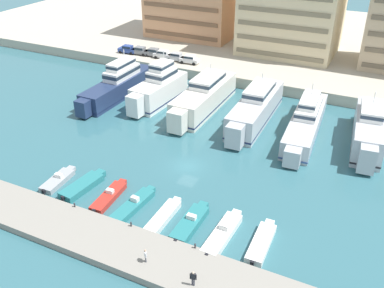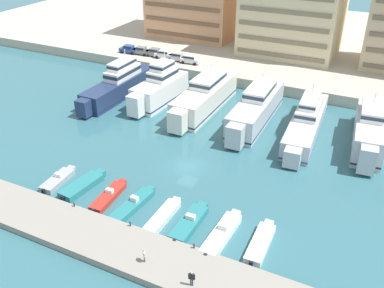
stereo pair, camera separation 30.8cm
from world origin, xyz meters
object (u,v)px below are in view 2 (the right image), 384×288
(yacht_silver_center, at_px, (306,121))
(car_silver_center, at_px, (177,56))
(yacht_white_left, at_px, (159,88))
(yacht_navy_far_left, at_px, (119,84))
(motorboat_teal_center_right, at_px, (190,223))
(motorboat_grey_far_left, at_px, (58,179))
(pedestrian_mid_deck, at_px, (192,277))
(motorboat_teal_left, at_px, (83,185))
(yacht_silver_center_right, at_px, (369,130))
(car_grey_left, at_px, (141,50))
(car_white_center_right, at_px, (191,59))
(motorboat_red_mid_left, at_px, (109,196))
(car_grey_mid_left, at_px, (154,52))
(motorboat_white_right, at_px, (261,243))
(pedestrian_near_edge, at_px, (144,254))
(yacht_ivory_mid_left, at_px, (204,97))
(motorboat_white_center, at_px, (162,217))
(motorboat_teal_center_left, at_px, (133,205))
(car_blue_far_left, at_px, (129,49))
(motorboat_white_mid_right, at_px, (222,234))
(yacht_silver_center_left, at_px, (256,108))
(car_white_center_left, at_px, (164,54))

(yacht_silver_center, relative_size, car_silver_center, 5.51)
(yacht_white_left, bearing_deg, yacht_navy_far_left, -174.44)
(yacht_navy_far_left, xyz_separation_m, motorboat_teal_center_right, (28.42, -27.47, -1.91))
(motorboat_grey_far_left, height_order, pedestrian_mid_deck, pedestrian_mid_deck)
(yacht_white_left, relative_size, motorboat_teal_left, 2.15)
(yacht_silver_center_right, height_order, car_grey_left, yacht_silver_center_right)
(motorboat_teal_left, height_order, car_grey_left, car_grey_left)
(car_silver_center, height_order, car_white_center_right, same)
(motorboat_teal_center_right, bearing_deg, motorboat_teal_left, 177.93)
(yacht_silver_center_right, height_order, car_white_center_right, yacht_silver_center_right)
(motorboat_red_mid_left, bearing_deg, motorboat_teal_center_right, -1.02)
(yacht_navy_far_left, distance_m, car_grey_mid_left, 18.11)
(yacht_navy_far_left, bearing_deg, motorboat_white_right, -36.34)
(pedestrian_near_edge, distance_m, pedestrian_mid_deck, 5.62)
(yacht_silver_center_right, bearing_deg, motorboat_red_mid_left, -133.63)
(yacht_ivory_mid_left, xyz_separation_m, motorboat_white_center, (8.26, -29.55, -2.00))
(motorboat_red_mid_left, relative_size, motorboat_teal_center_left, 0.91)
(yacht_white_left, height_order, yacht_silver_center, yacht_white_left)
(motorboat_white_right, bearing_deg, motorboat_teal_left, 179.82)
(yacht_ivory_mid_left, xyz_separation_m, car_grey_mid_left, (-19.66, 16.18, 0.70))
(car_blue_far_left, distance_m, pedestrian_near_edge, 63.84)
(car_silver_center, bearing_deg, yacht_silver_center, -27.53)
(motorboat_red_mid_left, bearing_deg, motorboat_white_mid_right, -1.05)
(yacht_silver_center_left, distance_m, car_white_center_right, 25.45)
(yacht_ivory_mid_left, distance_m, motorboat_white_right, 34.94)
(motorboat_red_mid_left, height_order, car_grey_mid_left, car_grey_mid_left)
(motorboat_grey_far_left, bearing_deg, motorboat_white_mid_right, -0.81)
(yacht_silver_center_right, height_order, pedestrian_near_edge, yacht_silver_center_right)
(yacht_white_left, xyz_separation_m, motorboat_white_mid_right, (24.18, -28.35, -2.28))
(yacht_navy_far_left, xyz_separation_m, yacht_silver_center_left, (26.40, 1.26, -0.01))
(car_white_center_right, bearing_deg, yacht_silver_center, -29.79)
(motorboat_white_mid_right, bearing_deg, car_white_center_right, 120.17)
(yacht_white_left, distance_m, car_grey_mid_left, 20.36)
(yacht_silver_center_left, xyz_separation_m, motorboat_teal_left, (-13.65, -28.16, -1.93))
(yacht_silver_center_right, xyz_separation_m, motorboat_white_mid_right, (-11.73, -28.66, -1.98))
(yacht_white_left, distance_m, motorboat_white_mid_right, 37.33)
(yacht_silver_center, distance_m, pedestrian_near_edge, 36.73)
(yacht_navy_far_left, distance_m, car_grey_left, 18.68)
(yacht_silver_center_right, relative_size, motorboat_teal_left, 2.56)
(yacht_silver_center_left, xyz_separation_m, car_silver_center, (-23.28, 16.09, 0.72))
(yacht_silver_center_right, relative_size, car_white_center_right, 4.51)
(yacht_ivory_mid_left, height_order, motorboat_white_center, yacht_ivory_mid_left)
(yacht_silver_center_left, distance_m, motorboat_red_mid_left, 30.07)
(car_silver_center, bearing_deg, car_white_center_left, 175.85)
(motorboat_red_mid_left, bearing_deg, yacht_navy_far_left, 122.08)
(yacht_white_left, height_order, car_grey_mid_left, yacht_white_left)
(motorboat_grey_far_left, distance_m, car_blue_far_left, 48.15)
(motorboat_grey_far_left, bearing_deg, car_silver_center, 97.46)
(car_white_center_left, xyz_separation_m, car_white_center_right, (6.73, -0.53, 0.00))
(yacht_silver_center_right, distance_m, car_grey_left, 52.97)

